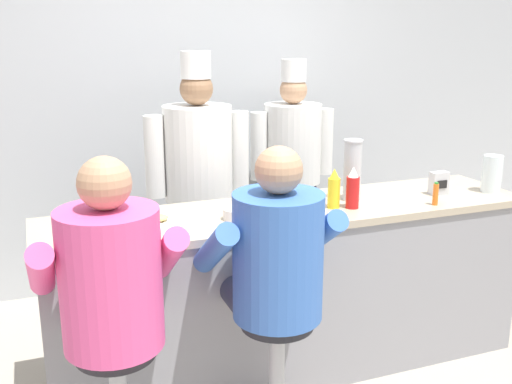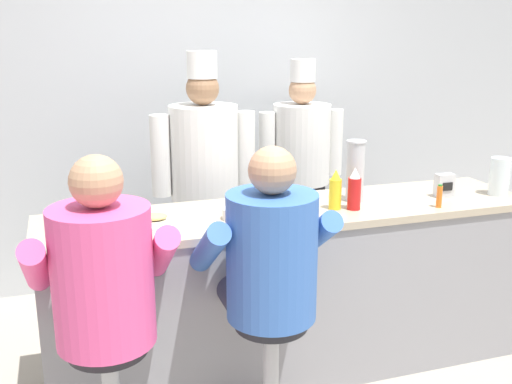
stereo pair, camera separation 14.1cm
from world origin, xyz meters
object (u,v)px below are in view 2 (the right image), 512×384
water_pitcher_clear (500,176)px  diner_seated_blue (269,264)px  diner_seated_pink (103,283)px  hot_sauce_bottle_orange (439,196)px  breakfast_plate (155,220)px  cereal_bowl (235,214)px  napkin_dispenser_chrome (444,185)px  cup_stack_steel (355,171)px  ketchup_bottle_red (354,190)px  cook_in_whites_far (301,163)px  coffee_mug_blue (70,233)px  mustard_bottle_yellow (335,191)px  cook_in_whites_near (205,175)px

water_pitcher_clear → diner_seated_blue: diner_seated_blue is taller
diner_seated_pink → hot_sauce_bottle_orange: bearing=10.7°
breakfast_plate → cereal_bowl: bearing=-8.0°
napkin_dispenser_chrome → cup_stack_steel: bearing=171.5°
ketchup_bottle_red → cook_in_whites_far: bearing=80.2°
breakfast_plate → coffee_mug_blue: size_ratio=1.95×
mustard_bottle_yellow → cook_in_whites_near: 1.04m
water_pitcher_clear → coffee_mug_blue: 2.41m
breakfast_plate → diner_seated_pink: diner_seated_pink is taller
ketchup_bottle_red → cook_in_whites_near: cook_in_whites_near is taller
breakfast_plate → coffee_mug_blue: coffee_mug_blue is taller
breakfast_plate → coffee_mug_blue: 0.44m
coffee_mug_blue → cook_in_whites_far: (1.68, 1.36, -0.08)m
mustard_bottle_yellow → napkin_dispenser_chrome: size_ratio=1.62×
cereal_bowl → cook_in_whites_near: size_ratio=0.08×
mustard_bottle_yellow → cereal_bowl: mustard_bottle_yellow is taller
hot_sauce_bottle_orange → cook_in_whites_near: (-1.05, 1.06, -0.05)m
coffee_mug_blue → diner_seated_pink: size_ratio=0.10×
water_pitcher_clear → napkin_dispenser_chrome: water_pitcher_clear is taller
napkin_dispenser_chrome → cook_in_whites_far: bearing=108.0°
cereal_bowl → napkin_dispenser_chrome: (1.27, 0.03, 0.04)m
hot_sauce_bottle_orange → water_pitcher_clear: bearing=13.3°
mustard_bottle_yellow → cereal_bowl: size_ratio=1.62×
coffee_mug_blue → diner_seated_blue: (0.82, -0.38, -0.11)m
coffee_mug_blue → cook_in_whites_far: 2.17m
diner_seated_pink → diner_seated_blue: bearing=-0.0°
ketchup_bottle_red → mustard_bottle_yellow: size_ratio=1.06×
cup_stack_steel → cook_in_whites_far: 1.16m
ketchup_bottle_red → cereal_bowl: 0.66m
cook_in_whites_near → mustard_bottle_yellow: bearing=-61.0°
diner_seated_pink → water_pitcher_clear: bearing=11.3°
mustard_bottle_yellow → water_pitcher_clear: water_pitcher_clear is taller
napkin_dispenser_chrome → cook_in_whites_near: 1.50m
ketchup_bottle_red → coffee_mug_blue: bearing=-176.8°
cup_stack_steel → diner_seated_blue: diner_seated_blue is taller
cereal_bowl → coffee_mug_blue: bearing=-172.0°
cup_stack_steel → cook_in_whites_far: size_ratio=0.20×
napkin_dispenser_chrome → diner_seated_blue: size_ratio=0.09×
ketchup_bottle_red → cook_in_whites_far: 1.30m
coffee_mug_blue → cereal_bowl: bearing=8.0°
mustard_bottle_yellow → cook_in_whites_near: size_ratio=0.12×
hot_sauce_bottle_orange → napkin_dispenser_chrome: size_ratio=0.96×
napkin_dispenser_chrome → water_pitcher_clear: bearing=-11.2°
breakfast_plate → cook_in_whites_far: bearing=43.0°
diner_seated_blue → cook_in_whites_far: size_ratio=0.84×
diner_seated_pink → napkin_dispenser_chrome: bearing=14.9°
diner_seated_blue → water_pitcher_clear: bearing=16.1°
diner_seated_blue → cook_in_whites_far: bearing=63.5°
mustard_bottle_yellow → coffee_mug_blue: 1.38m
water_pitcher_clear → cook_in_whites_near: (-1.54, 0.95, -0.10)m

